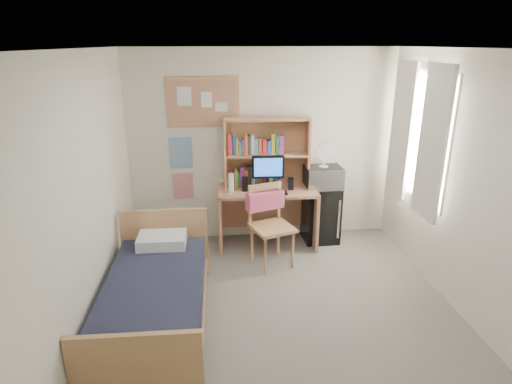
{
  "coord_description": "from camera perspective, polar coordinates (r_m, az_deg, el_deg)",
  "views": [
    {
      "loc": [
        -0.68,
        -3.56,
        2.64
      ],
      "look_at": [
        -0.18,
        1.2,
        0.97
      ],
      "focal_mm": 30.0,
      "sensor_mm": 36.0,
      "label": 1
    }
  ],
  "objects": [
    {
      "name": "ceiling",
      "position": [
        3.63,
        5.08,
        18.51
      ],
      "size": [
        3.6,
        4.2,
        0.02
      ],
      "primitive_type": "cube",
      "color": "white",
      "rests_on": "wall_back"
    },
    {
      "name": "hutch",
      "position": [
        5.68,
        1.43,
        5.33
      ],
      "size": [
        1.14,
        0.33,
        0.92
      ],
      "primitive_type": "cube",
      "rotation": [
        0.0,
        0.0,
        -0.04
      ],
      "color": "tan",
      "rests_on": "desk"
    },
    {
      "name": "bulletin_board",
      "position": [
        5.7,
        -7.08,
        11.84
      ],
      "size": [
        0.94,
        0.03,
        0.64
      ],
      "primitive_type": "cube",
      "color": "tan",
      "rests_on": "wall_back"
    },
    {
      "name": "curtain_right",
      "position": [
        5.79,
        18.81,
        7.87
      ],
      "size": [
        0.04,
        0.55,
        1.7
      ],
      "primitive_type": "cube",
      "color": "silver",
      "rests_on": "wall_right"
    },
    {
      "name": "wall_left",
      "position": [
        3.97,
        -21.97,
        -1.97
      ],
      "size": [
        0.04,
        4.2,
        2.6
      ],
      "primitive_type": "cube",
      "color": "white",
      "rests_on": "floor"
    },
    {
      "name": "desk",
      "position": [
        5.81,
        1.5,
        -3.36
      ],
      "size": [
        1.32,
        0.7,
        0.81
      ],
      "primitive_type": "cube",
      "rotation": [
        0.0,
        0.0,
        -0.04
      ],
      "color": "tan",
      "rests_on": "floor"
    },
    {
      "name": "desk_fan",
      "position": [
        5.76,
        9.08,
        4.78
      ],
      "size": [
        0.25,
        0.25,
        0.31
      ],
      "primitive_type": "cylinder",
      "rotation": [
        0.0,
        0.0,
        0.02
      ],
      "color": "white",
      "rests_on": "microwave"
    },
    {
      "name": "mini_fridge",
      "position": [
        6.04,
        8.61,
        -2.82
      ],
      "size": [
        0.47,
        0.47,
        0.79
      ],
      "primitive_type": "cube",
      "rotation": [
        0.0,
        0.0,
        0.02
      ],
      "color": "black",
      "rests_on": "floor"
    },
    {
      "name": "bed",
      "position": [
        4.37,
        -13.3,
        -14.38
      ],
      "size": [
        0.98,
        1.92,
        0.52
      ],
      "primitive_type": "cube",
      "rotation": [
        0.0,
        0.0,
        -0.02
      ],
      "color": "black",
      "rests_on": "floor"
    },
    {
      "name": "monitor",
      "position": [
        5.55,
        1.61,
        2.41
      ],
      "size": [
        0.42,
        0.05,
        0.44
      ],
      "primitive_type": "cube",
      "rotation": [
        0.0,
        0.0,
        -0.04
      ],
      "color": "black",
      "rests_on": "desk"
    },
    {
      "name": "water_bottle",
      "position": [
        5.51,
        -3.33,
        1.22
      ],
      "size": [
        0.08,
        0.08,
        0.25
      ],
      "primitive_type": "cylinder",
      "rotation": [
        0.0,
        0.0,
        -0.04
      ],
      "color": "white",
      "rests_on": "desk"
    },
    {
      "name": "wall_back",
      "position": [
        5.86,
        0.85,
        6.02
      ],
      "size": [
        3.6,
        0.04,
        2.6
      ],
      "primitive_type": "cube",
      "color": "white",
      "rests_on": "floor"
    },
    {
      "name": "speaker_right",
      "position": [
        5.62,
        4.64,
        1.1
      ],
      "size": [
        0.07,
        0.07,
        0.16
      ],
      "primitive_type": "cube",
      "rotation": [
        0.0,
        0.0,
        -0.04
      ],
      "color": "black",
      "rests_on": "desk"
    },
    {
      "name": "curtain_left",
      "position": [
        5.09,
        22.45,
        5.98
      ],
      "size": [
        0.04,
        0.55,
        1.7
      ],
      "primitive_type": "cube",
      "color": "silver",
      "rests_on": "wall_right"
    },
    {
      "name": "window_unit",
      "position": [
        5.45,
        20.8,
        6.99
      ],
      "size": [
        0.1,
        1.4,
        1.7
      ],
      "primitive_type": "cube",
      "color": "white",
      "rests_on": "wall_right"
    },
    {
      "name": "keyboard",
      "position": [
        5.48,
        1.73,
        -0.12
      ],
      "size": [
        0.48,
        0.17,
        0.02
      ],
      "primitive_type": "cube",
      "rotation": [
        0.0,
        0.0,
        -0.04
      ],
      "color": "black",
      "rests_on": "desk"
    },
    {
      "name": "hoodie",
      "position": [
        5.31,
        1.22,
        -1.12
      ],
      "size": [
        0.49,
        0.29,
        0.23
      ],
      "primitive_type": "cube",
      "rotation": [
        0.0,
        0.0,
        0.34
      ],
      "color": "#DC5379",
      "rests_on": "desk_chair"
    },
    {
      "name": "poster_wave",
      "position": [
        5.84,
        -9.96,
        5.18
      ],
      "size": [
        0.3,
        0.01,
        0.42
      ],
      "primitive_type": "cube",
      "color": "#245F91",
      "rests_on": "wall_back"
    },
    {
      "name": "floor",
      "position": [
        4.5,
        4.07,
        -16.95
      ],
      "size": [
        3.6,
        4.2,
        0.02
      ],
      "primitive_type": "cube",
      "color": "gray",
      "rests_on": "ground"
    },
    {
      "name": "wall_front",
      "position": [
        2.1,
        15.5,
        -21.34
      ],
      "size": [
        3.6,
        0.04,
        2.6
      ],
      "primitive_type": "cube",
      "color": "white",
      "rests_on": "floor"
    },
    {
      "name": "speaker_left",
      "position": [
        5.56,
        -1.48,
        1.08
      ],
      "size": [
        0.08,
        0.08,
        0.19
      ],
      "primitive_type": "cube",
      "rotation": [
        0.0,
        0.0,
        -0.04
      ],
      "color": "black",
      "rests_on": "desk"
    },
    {
      "name": "desk_chair",
      "position": [
        5.26,
        2.17,
        -4.68
      ],
      "size": [
        0.65,
        0.65,
        1.02
      ],
      "primitive_type": "cube",
      "rotation": [
        0.0,
        0.0,
        0.34
      ],
      "color": "tan",
      "rests_on": "floor"
    },
    {
      "name": "pillow",
      "position": [
        4.86,
        -12.42,
        -6.28
      ],
      "size": [
        0.52,
        0.37,
        0.12
      ],
      "primitive_type": "cube",
      "rotation": [
        0.0,
        0.0,
        -0.02
      ],
      "color": "white",
      "rests_on": "bed"
    },
    {
      "name": "microwave",
      "position": [
        5.84,
        8.92,
        1.98
      ],
      "size": [
        0.49,
        0.38,
        0.28
      ],
      "primitive_type": "cube",
      "rotation": [
        0.0,
        0.0,
        0.02
      ],
      "color": "#BABABF",
      "rests_on": "mini_fridge"
    },
    {
      "name": "poster_japan",
      "position": [
        5.97,
        -9.7,
        0.8
      ],
      "size": [
        0.28,
        0.01,
        0.36
      ],
      "primitive_type": "cube",
      "color": "red",
      "rests_on": "wall_back"
    },
    {
      "name": "wall_right",
      "position": [
        4.55,
        27.45,
        -0.16
      ],
      "size": [
        0.04,
        4.2,
        2.6
      ],
      "primitive_type": "cube",
      "color": "white",
      "rests_on": "floor"
    }
  ]
}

